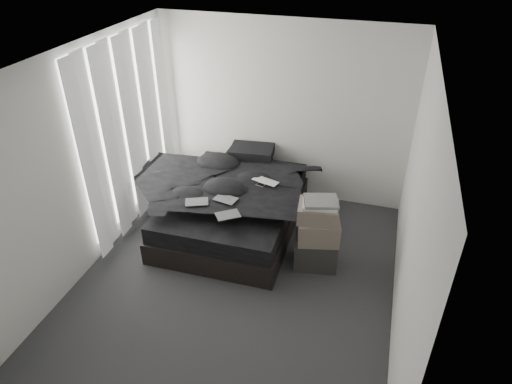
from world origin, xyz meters
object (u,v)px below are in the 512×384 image
(laptop, at_px, (263,178))
(box_lower, at_px, (316,251))
(side_stand, at_px, (198,192))
(bed, at_px, (234,217))

(laptop, height_order, box_lower, laptop)
(side_stand, relative_size, box_lower, 1.18)
(laptop, bearing_deg, box_lower, -15.06)
(laptop, bearing_deg, side_stand, -172.45)
(side_stand, bearing_deg, bed, -20.82)
(box_lower, bearing_deg, laptop, 147.64)
(bed, relative_size, side_stand, 3.61)
(side_stand, bearing_deg, box_lower, -20.72)
(bed, distance_m, box_lower, 1.31)
(laptop, relative_size, side_stand, 0.58)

